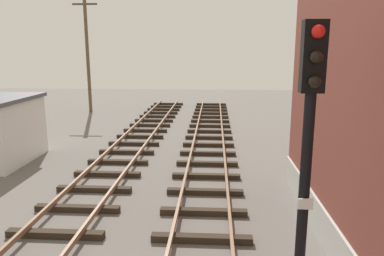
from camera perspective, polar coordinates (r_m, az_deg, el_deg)
signal_mast at (r=6.13m, az=17.62°, el=-2.03°), size 0.36×0.40×5.09m
utility_pole_far at (r=28.59m, az=-15.98°, el=10.99°), size 1.80×0.24×8.27m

